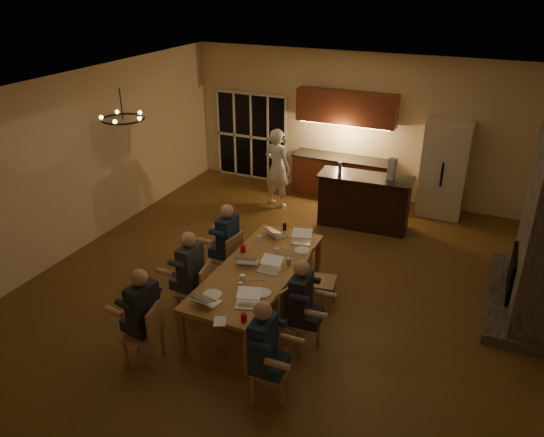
% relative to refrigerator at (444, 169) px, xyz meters
% --- Properties ---
extents(floor, '(9.00, 9.00, 0.00)m').
position_rel_refrigerator_xyz_m(floor, '(-1.90, -4.15, -1.00)').
color(floor, brown).
rests_on(floor, ground).
extents(back_wall, '(8.00, 0.04, 3.20)m').
position_rel_refrigerator_xyz_m(back_wall, '(-1.90, 0.37, 0.60)').
color(back_wall, beige).
rests_on(back_wall, ground).
extents(left_wall, '(0.04, 9.00, 3.20)m').
position_rel_refrigerator_xyz_m(left_wall, '(-5.92, -4.15, 0.60)').
color(left_wall, beige).
rests_on(left_wall, ground).
extents(ceiling, '(8.00, 9.00, 0.04)m').
position_rel_refrigerator_xyz_m(ceiling, '(-1.90, -4.15, 2.22)').
color(ceiling, white).
rests_on(ceiling, back_wall).
extents(french_doors, '(1.86, 0.08, 2.10)m').
position_rel_refrigerator_xyz_m(french_doors, '(-4.60, 0.32, 0.05)').
color(french_doors, black).
rests_on(french_doors, ground).
extents(kitchenette, '(2.24, 0.68, 2.40)m').
position_rel_refrigerator_xyz_m(kitchenette, '(-2.20, 0.05, 0.20)').
color(kitchenette, brown).
rests_on(kitchenette, ground).
extents(refrigerator, '(0.90, 0.68, 2.00)m').
position_rel_refrigerator_xyz_m(refrigerator, '(0.00, 0.00, 0.00)').
color(refrigerator, beige).
rests_on(refrigerator, ground).
extents(dining_table, '(1.10, 2.79, 0.75)m').
position_rel_refrigerator_xyz_m(dining_table, '(-1.99, -4.80, -0.62)').
color(dining_table, '#B17447').
rests_on(dining_table, ground).
extents(bar_island, '(1.88, 0.78, 1.08)m').
position_rel_refrigerator_xyz_m(bar_island, '(-1.33, -1.25, -0.46)').
color(bar_island, black).
rests_on(bar_island, ground).
extents(chair_left_near, '(0.52, 0.52, 0.89)m').
position_rel_refrigerator_xyz_m(chair_left_near, '(-2.88, -6.45, -0.55)').
color(chair_left_near, '#A68553').
rests_on(chair_left_near, ground).
extents(chair_left_mid, '(0.51, 0.51, 0.89)m').
position_rel_refrigerator_xyz_m(chair_left_mid, '(-2.81, -5.30, -0.55)').
color(chair_left_mid, '#A68553').
rests_on(chair_left_mid, ground).
extents(chair_left_far, '(0.50, 0.50, 0.89)m').
position_rel_refrigerator_xyz_m(chair_left_far, '(-2.86, -4.24, -0.55)').
color(chair_left_far, '#A68553').
rests_on(chair_left_far, ground).
extents(chair_right_near, '(0.54, 0.54, 0.89)m').
position_rel_refrigerator_xyz_m(chair_right_near, '(-1.10, -6.32, -0.55)').
color(chair_right_near, '#A68553').
rests_on(chair_right_near, ground).
extents(chair_right_mid, '(0.56, 0.56, 0.89)m').
position_rel_refrigerator_xyz_m(chair_right_mid, '(-1.09, -5.33, -0.55)').
color(chair_right_mid, '#A68553').
rests_on(chair_right_mid, ground).
extents(chair_right_far, '(0.50, 0.50, 0.89)m').
position_rel_refrigerator_xyz_m(chair_right_far, '(-1.17, -4.27, -0.55)').
color(chair_right_far, '#A68553').
rests_on(chair_right_far, ground).
extents(person_left_near, '(0.70, 0.70, 1.38)m').
position_rel_refrigerator_xyz_m(person_left_near, '(-2.87, -6.40, -0.31)').
color(person_left_near, '#262A32').
rests_on(person_left_near, ground).
extents(person_right_near, '(0.61, 0.61, 1.38)m').
position_rel_refrigerator_xyz_m(person_right_near, '(-1.15, -6.40, -0.31)').
color(person_right_near, '#1C2F46').
rests_on(person_right_near, ground).
extents(person_left_mid, '(0.62, 0.62, 1.38)m').
position_rel_refrigerator_xyz_m(person_left_mid, '(-2.86, -5.26, -0.31)').
color(person_left_mid, '#383C43').
rests_on(person_left_mid, ground).
extents(person_right_mid, '(0.64, 0.64, 1.38)m').
position_rel_refrigerator_xyz_m(person_right_mid, '(-1.09, -5.34, -0.31)').
color(person_right_mid, '#262A32').
rests_on(person_right_mid, ground).
extents(person_left_far, '(0.61, 0.61, 1.38)m').
position_rel_refrigerator_xyz_m(person_left_far, '(-2.83, -4.18, -0.31)').
color(person_left_far, '#1C2F46').
rests_on(person_left_far, ground).
extents(standing_person, '(0.72, 0.56, 1.74)m').
position_rel_refrigerator_xyz_m(standing_person, '(-3.34, -1.00, -0.13)').
color(standing_person, white).
rests_on(standing_person, ground).
extents(chandelier, '(0.64, 0.64, 0.03)m').
position_rel_refrigerator_xyz_m(chandelier, '(-4.21, -4.74, 1.75)').
color(chandelier, black).
rests_on(chandelier, ceiling).
extents(laptop_a, '(0.37, 0.34, 0.23)m').
position_rel_refrigerator_xyz_m(laptop_a, '(-2.22, -5.85, -0.14)').
color(laptop_a, silver).
rests_on(laptop_a, dining_table).
extents(laptop_b, '(0.39, 0.36, 0.23)m').
position_rel_refrigerator_xyz_m(laptop_b, '(-1.70, -5.71, -0.14)').
color(laptop_b, silver).
rests_on(laptop_b, dining_table).
extents(laptop_c, '(0.38, 0.35, 0.23)m').
position_rel_refrigerator_xyz_m(laptop_c, '(-2.20, -4.70, -0.14)').
color(laptop_c, silver).
rests_on(laptop_c, dining_table).
extents(laptop_d, '(0.33, 0.29, 0.23)m').
position_rel_refrigerator_xyz_m(laptop_d, '(-1.80, -4.79, -0.14)').
color(laptop_d, silver).
rests_on(laptop_d, dining_table).
extents(laptop_e, '(0.42, 0.40, 0.23)m').
position_rel_refrigerator_xyz_m(laptop_e, '(-2.16, -3.69, -0.14)').
color(laptop_e, silver).
rests_on(laptop_e, dining_table).
extents(laptop_f, '(0.37, 0.34, 0.23)m').
position_rel_refrigerator_xyz_m(laptop_f, '(-1.70, -3.78, -0.14)').
color(laptop_f, silver).
rests_on(laptop_f, dining_table).
extents(mug_front, '(0.08, 0.08, 0.10)m').
position_rel_refrigerator_xyz_m(mug_front, '(-2.03, -5.20, -0.20)').
color(mug_front, white).
rests_on(mug_front, dining_table).
extents(mug_mid, '(0.07, 0.07, 0.10)m').
position_rel_refrigerator_xyz_m(mug_mid, '(-1.90, -4.28, -0.20)').
color(mug_mid, white).
rests_on(mug_mid, dining_table).
extents(mug_back, '(0.08, 0.08, 0.10)m').
position_rel_refrigerator_xyz_m(mug_back, '(-2.34, -4.01, -0.20)').
color(mug_back, white).
rests_on(mug_back, dining_table).
extents(redcup_near, '(0.08, 0.08, 0.12)m').
position_rel_refrigerator_xyz_m(redcup_near, '(-1.59, -6.04, -0.19)').
color(redcup_near, red).
rests_on(redcup_near, dining_table).
extents(redcup_mid, '(0.09, 0.09, 0.12)m').
position_rel_refrigerator_xyz_m(redcup_mid, '(-2.42, -4.44, -0.19)').
color(redcup_mid, red).
rests_on(redcup_mid, dining_table).
extents(can_silver, '(0.06, 0.06, 0.12)m').
position_rel_refrigerator_xyz_m(can_silver, '(-1.96, -5.42, -0.19)').
color(can_silver, '#B2B2B7').
rests_on(can_silver, dining_table).
extents(can_cola, '(0.06, 0.06, 0.12)m').
position_rel_refrigerator_xyz_m(can_cola, '(-2.12, -3.48, -0.19)').
color(can_cola, '#3F0F0C').
rests_on(can_cola, dining_table).
extents(can_right, '(0.07, 0.07, 0.12)m').
position_rel_refrigerator_xyz_m(can_right, '(-1.60, -4.53, -0.19)').
color(can_right, '#B2B2B7').
rests_on(can_right, dining_table).
extents(plate_near, '(0.25, 0.25, 0.02)m').
position_rel_refrigerator_xyz_m(plate_near, '(-1.64, -5.38, -0.24)').
color(plate_near, white).
rests_on(plate_near, dining_table).
extents(plate_left, '(0.27, 0.27, 0.02)m').
position_rel_refrigerator_xyz_m(plate_left, '(-2.25, -5.70, -0.24)').
color(plate_left, white).
rests_on(plate_left, dining_table).
extents(plate_far, '(0.26, 0.26, 0.02)m').
position_rel_refrigerator_xyz_m(plate_far, '(-1.58, -4.03, -0.24)').
color(plate_far, white).
rests_on(plate_far, dining_table).
extents(notepad, '(0.23, 0.26, 0.01)m').
position_rel_refrigerator_xyz_m(notepad, '(-1.86, -6.18, -0.24)').
color(notepad, white).
rests_on(notepad, dining_table).
extents(bar_bottle, '(0.07, 0.07, 0.24)m').
position_rel_refrigerator_xyz_m(bar_bottle, '(-1.84, -1.34, 0.20)').
color(bar_bottle, '#99999E').
rests_on(bar_bottle, bar_island).
extents(bar_blender, '(0.15, 0.15, 0.42)m').
position_rel_refrigerator_xyz_m(bar_blender, '(-0.84, -1.22, 0.29)').
color(bar_blender, silver).
rests_on(bar_blender, bar_island).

